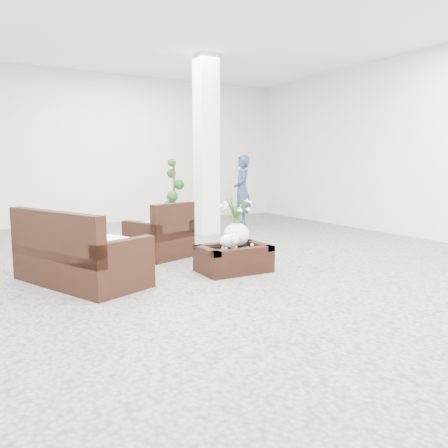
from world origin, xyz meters
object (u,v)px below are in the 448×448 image
loveseat (81,246)px  topiary (174,196)px  armchair (159,230)px  coffee_table (234,260)px

loveseat → topiary: 4.11m
armchair → loveseat: (-1.33, -0.95, 0.02)m
armchair → topiary: (1.20, 2.28, 0.32)m
armchair → topiary: size_ratio=0.56×
coffee_table → loveseat: size_ratio=0.54×
loveseat → topiary: size_ratio=1.12×
coffee_table → topiary: bearing=79.5°
armchair → topiary: 2.60m
topiary → armchair: bearing=-117.9°
coffee_table → topiary: 3.73m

